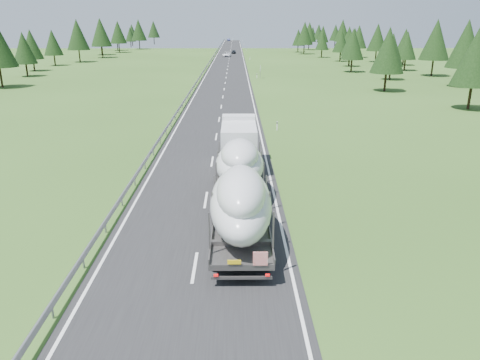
{
  "coord_description": "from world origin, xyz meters",
  "views": [
    {
      "loc": [
        1.99,
        -19.93,
        11.18
      ],
      "look_at": [
        2.25,
        6.74,
        2.16
      ],
      "focal_mm": 35.0,
      "sensor_mm": 36.0,
      "label": 1
    }
  ],
  "objects_px": {
    "distant_van": "(227,54)",
    "distant_car_blue": "(229,40)",
    "distant_car_dark": "(234,52)",
    "highway_sign": "(260,69)",
    "boat_truck": "(240,173)"
  },
  "relations": [
    {
      "from": "distant_car_blue",
      "to": "distant_van",
      "type": "bearing_deg",
      "value": -94.67
    },
    {
      "from": "highway_sign",
      "to": "distant_car_dark",
      "type": "xyz_separation_m",
      "value": [
        -5.84,
        81.33,
        -1.13
      ]
    },
    {
      "from": "highway_sign",
      "to": "distant_car_blue",
      "type": "bearing_deg",
      "value": 92.62
    },
    {
      "from": "distant_van",
      "to": "distant_car_dark",
      "type": "relative_size",
      "value": 1.34
    },
    {
      "from": "boat_truck",
      "to": "distant_car_dark",
      "type": "bearing_deg",
      "value": 90.33
    },
    {
      "from": "distant_car_blue",
      "to": "boat_truck",
      "type": "bearing_deg",
      "value": -94.28
    },
    {
      "from": "boat_truck",
      "to": "distant_van",
      "type": "relative_size",
      "value": 3.92
    },
    {
      "from": "highway_sign",
      "to": "distant_van",
      "type": "xyz_separation_m",
      "value": [
        -8.15,
        65.46,
        -1.06
      ]
    },
    {
      "from": "distant_van",
      "to": "highway_sign",
      "type": "bearing_deg",
      "value": -77.51
    },
    {
      "from": "boat_truck",
      "to": "distant_van",
      "type": "height_order",
      "value": "boat_truck"
    },
    {
      "from": "distant_van",
      "to": "distant_car_blue",
      "type": "distance_m",
      "value": 142.12
    },
    {
      "from": "distant_van",
      "to": "distant_car_dark",
      "type": "height_order",
      "value": "distant_van"
    },
    {
      "from": "highway_sign",
      "to": "boat_truck",
      "type": "bearing_deg",
      "value": -93.9
    },
    {
      "from": "boat_truck",
      "to": "distant_van",
      "type": "distance_m",
      "value": 138.17
    },
    {
      "from": "boat_truck",
      "to": "distant_van",
      "type": "xyz_separation_m",
      "value": [
        -3.2,
        138.12,
        -1.67
      ]
    }
  ]
}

